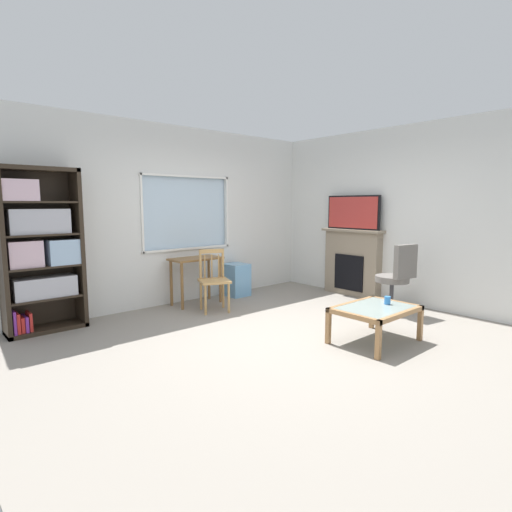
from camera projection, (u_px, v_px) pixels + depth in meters
ground at (284, 337)px, 4.80m from camera, size 6.09×5.75×0.02m
wall_back_with_window at (177, 216)px, 6.38m from camera, size 5.09×0.15×2.75m
wall_right at (402, 216)px, 6.33m from camera, size 0.12×4.95×2.75m
bookshelf at (40, 249)px, 4.90m from camera, size 0.90×0.38×2.00m
desk_under_window at (196, 267)px, 6.29m from camera, size 0.80×0.42×0.73m
wooden_chair at (214, 280)px, 5.90m from camera, size 0.54×0.53×0.90m
plastic_drawer_unit at (236, 280)px, 6.92m from camera, size 0.35×0.40×0.55m
fireplace at (352, 262)px, 6.92m from camera, size 0.26×1.14×1.13m
tv at (353, 212)px, 6.80m from camera, size 0.06×1.01×0.57m
office_chair at (397, 275)px, 5.79m from camera, size 0.58×0.60×1.00m
coffee_table at (375, 312)px, 4.57m from camera, size 0.93×0.68×0.41m
sippy_cup at (387, 300)px, 4.68m from camera, size 0.07×0.07×0.09m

